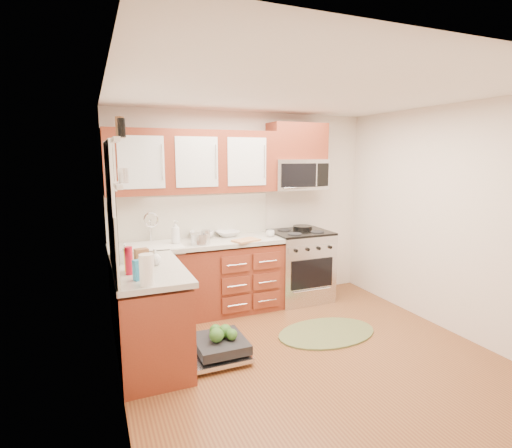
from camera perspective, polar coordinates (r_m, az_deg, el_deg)
name	(u,v)px	position (r m, az deg, el deg)	size (l,w,h in m)	color
floor	(309,355)	(4.19, 7.54, -18.09)	(3.50, 3.50, 0.00)	brown
ceiling	(315,92)	(3.75, 8.44, 18.11)	(3.50, 3.50, 0.00)	white
wall_back	(245,209)	(5.33, -1.64, 2.21)	(3.50, 0.04, 2.50)	silver
wall_front	(479,287)	(2.48, 29.20, -7.89)	(3.50, 0.04, 2.50)	silver
wall_left	(114,248)	(3.26, -19.60, -3.19)	(0.04, 3.50, 2.50)	silver
wall_right	(449,220)	(4.89, 25.91, 0.55)	(0.04, 3.50, 2.50)	silver
base_cabinet_back	(199,281)	(5.02, -8.17, -8.04)	(2.05, 0.60, 0.85)	maroon
base_cabinet_left	(149,318)	(4.03, -15.00, -12.79)	(0.60, 1.25, 0.85)	maroon
countertop_back	(198,243)	(4.88, -8.27, -2.76)	(2.07, 0.64, 0.05)	#BCB7AC
countertop_left	(148,269)	(3.88, -15.16, -6.28)	(0.64, 1.27, 0.05)	#BCB7AC
backsplash_back	(192,215)	(5.11, -9.19, 1.30)	(2.05, 0.02, 0.57)	beige
backsplash_left	(113,239)	(3.78, -19.80, -2.09)	(0.02, 1.25, 0.57)	beige
upper_cabinets	(193,162)	(4.90, -8.96, 8.77)	(2.05, 0.35, 0.75)	maroon
cabinet_over_mw	(297,141)	(5.41, 5.87, 11.66)	(0.76, 0.35, 0.47)	maroon
range	(300,265)	(5.48, 6.30, -5.90)	(0.76, 0.64, 0.95)	silver
microwave	(297,174)	(5.39, 5.92, 7.05)	(0.76, 0.38, 0.40)	silver
sink	(155,256)	(4.79, -14.30, -4.44)	(0.62, 0.50, 0.26)	white
dishwasher	(216,348)	(4.08, -5.70, -17.27)	(0.70, 0.60, 0.20)	silver
window	(110,202)	(3.71, -20.08, 2.99)	(0.03, 1.05, 1.05)	white
window_blind	(111,164)	(3.69, -19.99, 8.11)	(0.02, 0.96, 0.40)	white
shelf_upper	(115,140)	(2.84, -19.50, 11.26)	(0.04, 0.40, 0.03)	white
shelf_lower	(118,185)	(2.85, -19.16, 5.22)	(0.04, 0.40, 0.03)	white
rug	(327,333)	(4.65, 10.07, -15.05)	(1.14, 0.74, 0.02)	olive
skillet	(302,228)	(5.51, 6.66, -0.50)	(0.26, 0.26, 0.05)	black
stock_pot	(200,239)	(4.69, -8.00, -2.15)	(0.21, 0.21, 0.13)	silver
cutting_board	(246,240)	(4.83, -1.41, -2.36)	(0.31, 0.20, 0.02)	tan
canister	(206,237)	(4.69, -7.20, -1.87)	(0.11, 0.11, 0.17)	silver
paper_towel_roll	(147,270)	(3.31, -15.34, -6.33)	(0.12, 0.12, 0.25)	white
mustard_bottle	(128,260)	(3.75, -17.81, -4.93)	(0.07, 0.07, 0.21)	yellow
red_bottle	(129,261)	(3.65, -17.69, -5.02)	(0.07, 0.07, 0.25)	red
wooden_box	(141,255)	(4.07, -16.05, -4.28)	(0.13, 0.09, 0.13)	brown
blue_carton	(140,270)	(3.48, -16.22, -6.28)	(0.11, 0.06, 0.17)	teal
bowl_a	(228,234)	(5.14, -4.08, -1.37)	(0.29, 0.29, 0.07)	#999999
bowl_b	(202,235)	(5.04, -7.74, -1.52)	(0.30, 0.30, 0.09)	#999999
cup	(270,233)	(5.10, 2.05, -1.36)	(0.11, 0.11, 0.08)	#999999
soap_bottle_a	(175,232)	(4.76, -11.43, -1.17)	(0.11, 0.11, 0.28)	#999999
soap_bottle_b	(125,253)	(4.05, -18.20, -3.98)	(0.09, 0.09, 0.19)	#999999
soap_bottle_c	(155,257)	(3.90, -14.29, -4.60)	(0.12, 0.12, 0.16)	#999999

